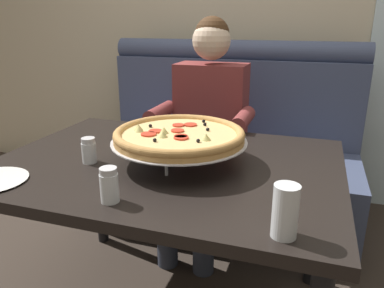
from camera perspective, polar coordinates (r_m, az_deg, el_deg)
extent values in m
cube|color=#424C6B|center=(2.38, 3.89, -7.08)|extent=(1.66, 0.60, 0.46)
cube|color=#424C6B|center=(2.59, 6.31, 5.67)|extent=(1.66, 0.18, 0.65)
cylinder|color=#424C6B|center=(2.53, 6.61, 13.97)|extent=(1.66, 0.14, 0.14)
cube|color=black|center=(1.47, -3.91, -3.30)|extent=(1.32, 0.97, 0.04)
cylinder|color=black|center=(2.20, -13.99, -6.45)|extent=(0.06, 0.06, 0.69)
cylinder|color=black|center=(1.90, 18.44, -11.08)|extent=(0.06, 0.06, 0.69)
cube|color=#2D3342|center=(2.05, 1.20, -2.09)|extent=(0.34, 0.40, 0.15)
cylinder|color=#2D3342|center=(2.00, -3.85, -12.41)|extent=(0.11, 0.11, 0.46)
cylinder|color=#2D3342|center=(1.94, 1.79, -13.39)|extent=(0.11, 0.11, 0.46)
cube|color=brown|center=(2.19, 2.95, 4.87)|extent=(0.40, 0.22, 0.56)
cylinder|color=brown|center=(2.05, -4.92, 4.80)|extent=(0.08, 0.28, 0.08)
cylinder|color=brown|center=(1.92, 7.82, 3.75)|extent=(0.08, 0.28, 0.08)
sphere|color=beige|center=(2.11, 2.99, 15.49)|extent=(0.21, 0.21, 0.21)
sphere|color=#472D19|center=(2.12, 3.08, 16.45)|extent=(0.19, 0.19, 0.19)
cylinder|color=silver|center=(1.31, -3.96, -3.08)|extent=(0.01, 0.01, 0.09)
cylinder|color=silver|center=(1.53, -5.15, 0.08)|extent=(0.01, 0.01, 0.09)
cylinder|color=silver|center=(1.45, 3.33, -0.84)|extent=(0.01, 0.01, 0.09)
torus|color=silver|center=(1.42, -1.93, 0.20)|extent=(0.28, 0.28, 0.01)
cylinder|color=silver|center=(1.41, -1.93, 0.50)|extent=(0.51, 0.51, 0.00)
cylinder|color=tan|center=(1.41, -1.94, 0.93)|extent=(0.49, 0.49, 0.02)
torus|color=tan|center=(1.40, -1.95, 1.67)|extent=(0.49, 0.49, 0.03)
cylinder|color=#E5C17A|center=(1.41, -1.94, 1.47)|extent=(0.43, 0.43, 0.01)
cylinder|color=red|center=(1.51, -0.24, 2.97)|extent=(0.05, 0.05, 0.01)
cylinder|color=red|center=(1.43, -2.23, 2.06)|extent=(0.05, 0.05, 0.01)
cylinder|color=red|center=(1.36, -1.70, 1.19)|extent=(0.05, 0.05, 0.01)
cylinder|color=red|center=(1.43, -5.64, 1.97)|extent=(0.05, 0.05, 0.01)
cylinder|color=red|center=(1.39, -6.67, 1.50)|extent=(0.06, 0.06, 0.01)
cylinder|color=red|center=(1.34, -1.67, 0.97)|extent=(0.05, 0.05, 0.01)
cylinder|color=red|center=(1.50, -2.10, 2.89)|extent=(0.05, 0.05, 0.01)
sphere|color=black|center=(1.49, -6.38, 2.78)|extent=(0.01, 0.01, 0.01)
sphere|color=black|center=(1.50, 1.99, 3.02)|extent=(0.01, 0.01, 0.01)
sphere|color=black|center=(1.55, 1.78, 3.51)|extent=(0.01, 0.01, 0.01)
sphere|color=black|center=(1.30, 0.95, 0.51)|extent=(0.01, 0.01, 0.01)
sphere|color=black|center=(1.31, -5.72, 0.60)|extent=(0.01, 0.01, 0.01)
sphere|color=black|center=(1.43, 2.41, 2.25)|extent=(0.01, 0.01, 0.01)
cone|color=#CCC675|center=(1.46, -8.21, 2.60)|extent=(0.04, 0.04, 0.02)
cone|color=#CCC675|center=(1.43, -8.10, 2.35)|extent=(0.04, 0.04, 0.02)
cone|color=#CCC675|center=(1.40, -4.38, 2.11)|extent=(0.04, 0.04, 0.02)
cone|color=#CCC675|center=(1.36, -4.48, 1.54)|extent=(0.04, 0.04, 0.02)
cone|color=#CCC675|center=(1.32, 2.16, 1.10)|extent=(0.04, 0.04, 0.02)
cylinder|color=white|center=(1.48, -15.44, -1.29)|extent=(0.06, 0.06, 0.08)
cylinder|color=#A82D19|center=(1.49, -15.37, -2.02)|extent=(0.05, 0.05, 0.04)
cylinder|color=silver|center=(1.47, -15.60, 0.52)|extent=(0.05, 0.05, 0.02)
cylinder|color=white|center=(1.15, -12.50, -6.58)|extent=(0.06, 0.06, 0.09)
cylinder|color=#4C6633|center=(1.16, -12.44, -7.39)|extent=(0.05, 0.05, 0.05)
cylinder|color=silver|center=(1.13, -12.69, -4.06)|extent=(0.05, 0.05, 0.02)
cylinder|color=silver|center=(0.97, 14.07, -9.95)|extent=(0.07, 0.07, 0.14)
cylinder|color=#4C2814|center=(0.98, 13.94, -11.33)|extent=(0.06, 0.06, 0.09)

